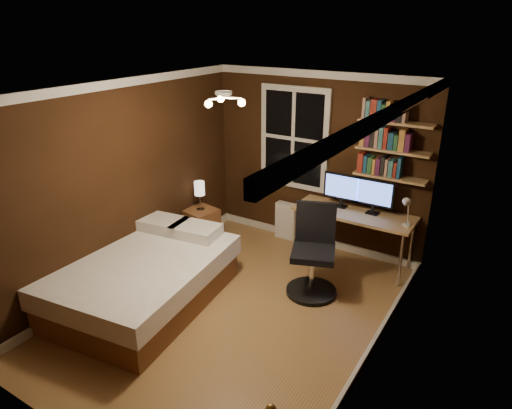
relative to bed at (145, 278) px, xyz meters
The scene contains 24 objects.
floor 1.12m from the bed, 20.89° to the left, with size 4.20×4.20×0.00m, color brown.
wall_back 2.84m from the bed, 67.99° to the left, with size 3.20×0.04×2.50m, color black.
wall_left 1.18m from the bed, 147.28° to the left, with size 0.04×4.20×2.50m, color black.
wall_right 2.80m from the bed, ahead, with size 0.04×4.20×2.50m, color black.
ceiling 2.44m from the bed, 20.89° to the left, with size 3.20×4.20×0.02m, color white.
window 2.82m from the bed, 75.05° to the left, with size 1.06×0.06×1.46m, color silver.
door 2.93m from the bed, 24.22° to the right, with size 0.03×0.82×2.05m, color black, non-canonical shape.
door_knob 3.03m from the bed, 29.87° to the right, with size 0.06×0.06×0.06m, color gold.
ceiling_fixture 2.34m from the bed, 15.75° to the left, with size 0.44×0.44×0.18m, color beige, non-canonical shape.
bookshelf_lower 3.29m from the bed, 48.59° to the left, with size 0.92×0.22×0.03m, color tan.
books_row_lower 3.33m from the bed, 48.59° to the left, with size 0.60×0.16×0.23m, color maroon, non-canonical shape.
bookshelf_middle 3.41m from the bed, 48.59° to the left, with size 0.92×0.22×0.03m, color tan.
books_row_middle 3.46m from the bed, 48.59° to the left, with size 0.60×0.16×0.23m, color navy, non-canonical shape.
bookshelf_upper 3.55m from the bed, 48.59° to the left, with size 0.92×0.22×0.03m, color tan.
books_row_upper 3.62m from the bed, 48.59° to the left, with size 0.54×0.16×0.23m, color #275D34, non-canonical shape.
bed is the anchor object (origin of this frame).
nightstand 1.61m from the bed, 104.13° to the left, with size 0.42×0.42×0.53m, color brown.
bedside_lamp 1.67m from the bed, 104.13° to the left, with size 0.15×0.15×0.43m, color beige, non-canonical shape.
radiator 2.46m from the bed, 75.22° to the left, with size 0.37×0.13×0.56m, color silver.
desk 2.79m from the bed, 51.56° to the left, with size 1.58×0.59×0.75m.
monitor_left 2.78m from the bed, 56.29° to the left, with size 0.51×0.12×0.47m, color black, non-canonical shape.
monitor_right 3.05m from the bed, 49.16° to the left, with size 0.51×0.12×0.47m, color black, non-canonical shape.
desk_lamp 3.23m from the bed, 39.87° to the left, with size 0.14×0.32×0.44m, color silver, non-canonical shape.
office_chair 2.01m from the bed, 38.11° to the left, with size 0.65×0.65×1.12m.
Camera 1 is at (2.54, -3.61, 3.12)m, focal length 32.00 mm.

